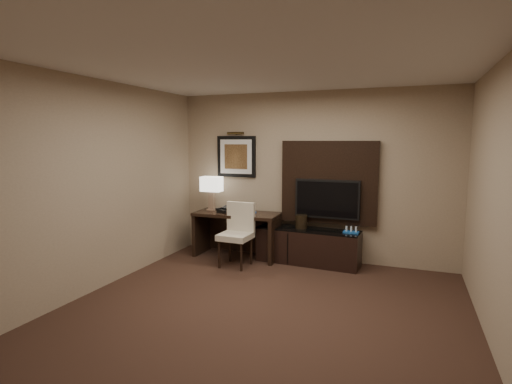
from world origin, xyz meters
The scene contains 19 objects.
floor centered at (0.00, 0.00, -0.01)m, with size 4.50×5.00×0.01m, color #311D16.
ceiling centered at (0.00, 0.00, 2.70)m, with size 4.50×5.00×0.01m, color silver.
wall_back centered at (0.00, 2.50, 1.35)m, with size 4.50×0.01×2.70m, color gray.
wall_front centered at (0.00, -2.50, 1.35)m, with size 4.50×0.01×2.70m, color gray.
wall_left centered at (-2.25, 0.00, 1.35)m, with size 0.01×5.00×2.70m, color gray.
wall_right centered at (2.25, 0.00, 1.35)m, with size 0.01×5.00×2.70m, color gray.
desk centered at (-1.14, 2.13, 0.37)m, with size 1.39×0.60×0.75m, color black.
credenza centered at (0.04, 2.20, 0.28)m, with size 1.60×0.45×0.55m, color black.
tv_wall_panel centered at (0.30, 2.44, 1.27)m, with size 1.50×0.12×1.30m, color black.
tv centered at (0.30, 2.34, 1.02)m, with size 1.00×0.08×0.60m, color black.
artwork centered at (-1.30, 2.48, 1.65)m, with size 0.70×0.04×0.70m, color black.
picture_light centered at (-1.30, 2.44, 2.05)m, with size 0.04×0.04×0.30m, color #403014.
desk_chair centered at (-0.96, 1.66, 0.48)m, with size 0.46×0.53×0.96m, color beige, non-canonical shape.
table_lamp centered at (-1.65, 2.21, 1.04)m, with size 0.37×0.21×0.60m, color #98775E, non-canonical shape.
desk_phone centered at (-1.35, 2.07, 0.79)m, with size 0.19×0.17×0.09m, color black, non-canonical shape.
blue_folder centered at (-0.99, 2.09, 0.76)m, with size 0.25×0.34×0.02m, color #194DA3.
book centered at (-1.05, 2.08, 0.87)m, with size 0.18×0.02×0.24m, color #B8A990.
ice_bucket centered at (-0.08, 2.22, 0.66)m, with size 0.19×0.19×0.21m, color black.
minibar_tray centered at (0.70, 2.18, 0.59)m, with size 0.23×0.14×0.08m, color #1852A1, non-canonical shape.
Camera 1 is at (1.47, -3.78, 1.92)m, focal length 28.00 mm.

